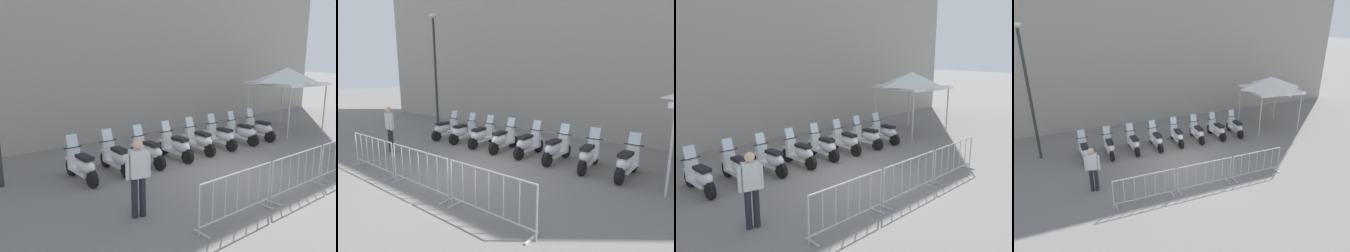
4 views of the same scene
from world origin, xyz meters
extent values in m
plane|color=slate|center=(0.00, 0.00, 0.00)|extent=(120.00, 120.00, 0.00)
cylinder|color=black|center=(-4.25, 2.49, 0.24)|extent=(0.21, 0.50, 0.48)
cylinder|color=black|center=(-4.06, 1.26, 0.24)|extent=(0.21, 0.50, 0.48)
cube|color=white|center=(-4.16, 1.88, 0.28)|extent=(0.41, 0.90, 0.10)
ellipsoid|color=white|center=(-4.11, 1.60, 0.52)|extent=(0.49, 0.89, 0.40)
cube|color=black|center=(-4.12, 1.63, 0.74)|extent=(0.37, 0.64, 0.10)
cube|color=white|center=(-4.22, 2.30, 0.55)|extent=(0.36, 0.19, 0.60)
cylinder|color=black|center=(-4.22, 2.30, 0.88)|extent=(0.56, 0.12, 0.04)
cube|color=silver|center=(-4.23, 2.35, 1.06)|extent=(0.34, 0.19, 0.35)
cube|color=white|center=(-4.25, 2.49, 0.51)|extent=(0.25, 0.35, 0.06)
cylinder|color=black|center=(-3.12, 2.67, 0.24)|extent=(0.19, 0.49, 0.48)
cylinder|color=black|center=(-2.98, 1.44, 0.24)|extent=(0.19, 0.49, 0.48)
cube|color=white|center=(-3.05, 2.05, 0.28)|extent=(0.37, 0.89, 0.10)
ellipsoid|color=white|center=(-3.02, 1.78, 0.52)|extent=(0.45, 0.87, 0.40)
cube|color=black|center=(-3.03, 1.81, 0.74)|extent=(0.35, 0.63, 0.10)
cube|color=white|center=(-3.10, 2.49, 0.55)|extent=(0.35, 0.18, 0.60)
cylinder|color=black|center=(-3.10, 2.49, 0.88)|extent=(0.56, 0.10, 0.04)
cube|color=silver|center=(-3.11, 2.53, 1.06)|extent=(0.33, 0.17, 0.35)
cube|color=white|center=(-3.12, 2.67, 0.51)|extent=(0.23, 0.34, 0.06)
cylinder|color=black|center=(-2.04, 2.76, 0.24)|extent=(0.21, 0.50, 0.48)
cylinder|color=black|center=(-1.84, 1.54, 0.24)|extent=(0.21, 0.50, 0.48)
cube|color=white|center=(-1.94, 2.15, 0.28)|extent=(0.41, 0.90, 0.10)
ellipsoid|color=white|center=(-1.90, 1.88, 0.52)|extent=(0.49, 0.89, 0.40)
cube|color=black|center=(-1.90, 1.91, 0.74)|extent=(0.37, 0.64, 0.10)
cube|color=white|center=(-2.01, 2.58, 0.55)|extent=(0.36, 0.19, 0.60)
cylinder|color=black|center=(-2.01, 2.58, 0.88)|extent=(0.56, 0.12, 0.04)
cube|color=silver|center=(-2.02, 2.63, 1.06)|extent=(0.34, 0.19, 0.35)
cube|color=white|center=(-2.04, 2.76, 0.51)|extent=(0.25, 0.35, 0.06)
cylinder|color=black|center=(-0.92, 2.86, 0.24)|extent=(0.21, 0.50, 0.48)
cylinder|color=black|center=(-0.74, 1.63, 0.24)|extent=(0.21, 0.50, 0.48)
cube|color=white|center=(-0.83, 2.24, 0.28)|extent=(0.40, 0.90, 0.10)
ellipsoid|color=white|center=(-0.79, 1.97, 0.52)|extent=(0.48, 0.88, 0.40)
cube|color=black|center=(-0.79, 2.00, 0.74)|extent=(0.37, 0.63, 0.10)
cube|color=white|center=(-0.89, 2.67, 0.55)|extent=(0.36, 0.19, 0.60)
cylinder|color=black|center=(-0.89, 2.67, 0.88)|extent=(0.56, 0.12, 0.04)
cube|color=silver|center=(-0.90, 2.72, 1.06)|extent=(0.34, 0.19, 0.35)
cube|color=white|center=(-0.92, 2.86, 0.51)|extent=(0.24, 0.35, 0.06)
cylinder|color=black|center=(0.22, 3.05, 0.24)|extent=(0.18, 0.49, 0.48)
cylinder|color=black|center=(0.33, 1.81, 0.24)|extent=(0.18, 0.49, 0.48)
cube|color=white|center=(0.27, 2.43, 0.28)|extent=(0.35, 0.89, 0.10)
ellipsoid|color=white|center=(0.30, 2.15, 0.52)|extent=(0.43, 0.87, 0.40)
cube|color=black|center=(0.29, 2.19, 0.74)|extent=(0.33, 0.62, 0.10)
cube|color=white|center=(0.24, 2.86, 0.55)|extent=(0.35, 0.17, 0.60)
cylinder|color=black|center=(0.24, 2.86, 0.88)|extent=(0.56, 0.08, 0.04)
cube|color=silver|center=(0.23, 2.91, 1.06)|extent=(0.33, 0.17, 0.35)
cube|color=white|center=(0.22, 3.05, 0.51)|extent=(0.23, 0.34, 0.06)
cylinder|color=black|center=(1.34, 3.17, 0.24)|extent=(0.17, 0.49, 0.48)
cylinder|color=black|center=(1.43, 1.93, 0.24)|extent=(0.17, 0.49, 0.48)
cube|color=white|center=(1.38, 2.55, 0.28)|extent=(0.34, 0.89, 0.10)
ellipsoid|color=white|center=(1.40, 2.27, 0.52)|extent=(0.42, 0.86, 0.40)
cube|color=black|center=(1.40, 2.31, 0.74)|extent=(0.32, 0.62, 0.10)
cube|color=white|center=(1.35, 2.99, 0.55)|extent=(0.35, 0.16, 0.60)
cylinder|color=black|center=(1.35, 2.99, 0.88)|extent=(0.56, 0.08, 0.04)
cube|color=silver|center=(1.35, 3.04, 1.06)|extent=(0.33, 0.16, 0.35)
cube|color=white|center=(1.34, 3.17, 0.51)|extent=(0.22, 0.33, 0.06)
cylinder|color=black|center=(2.39, 3.24, 0.24)|extent=(0.22, 0.50, 0.48)
cylinder|color=black|center=(2.60, 2.02, 0.24)|extent=(0.22, 0.50, 0.48)
cube|color=white|center=(2.50, 2.63, 0.28)|extent=(0.43, 0.90, 0.10)
ellipsoid|color=white|center=(2.54, 2.36, 0.52)|extent=(0.50, 0.89, 0.40)
cube|color=black|center=(2.54, 2.39, 0.74)|extent=(0.38, 0.64, 0.10)
cube|color=white|center=(2.42, 3.06, 0.55)|extent=(0.36, 0.20, 0.60)
cylinder|color=black|center=(2.42, 3.06, 0.88)|extent=(0.56, 0.13, 0.04)
cube|color=silver|center=(2.41, 3.11, 1.06)|extent=(0.34, 0.19, 0.35)
cube|color=white|center=(2.39, 3.24, 0.51)|extent=(0.25, 0.35, 0.06)
cylinder|color=black|center=(3.58, 3.35, 0.24)|extent=(0.17, 0.49, 0.48)
cylinder|color=black|center=(3.64, 2.12, 0.24)|extent=(0.17, 0.49, 0.48)
cube|color=white|center=(3.61, 2.73, 0.28)|extent=(0.33, 0.88, 0.10)
ellipsoid|color=white|center=(3.62, 2.46, 0.52)|extent=(0.40, 0.86, 0.40)
cube|color=black|center=(3.62, 2.49, 0.74)|extent=(0.31, 0.61, 0.10)
cube|color=white|center=(3.59, 3.17, 0.55)|extent=(0.35, 0.16, 0.60)
cylinder|color=black|center=(3.59, 3.17, 0.88)|extent=(0.56, 0.07, 0.04)
cube|color=silver|center=(3.58, 3.22, 1.06)|extent=(0.33, 0.16, 0.35)
cube|color=white|center=(3.58, 3.35, 0.51)|extent=(0.22, 0.33, 0.06)
cube|color=#B2B5B7|center=(-3.08, -2.20, 0.02)|extent=(0.09, 0.44, 0.04)
cube|color=#B2B5B7|center=(-1.08, -1.97, 0.02)|extent=(0.09, 0.44, 0.04)
cylinder|color=#B2B5B7|center=(-3.17, -2.21, 0.53)|extent=(0.04, 0.04, 1.05)
cylinder|color=#B2B5B7|center=(-0.99, -1.96, 0.53)|extent=(0.04, 0.04, 1.05)
cylinder|color=#B2B5B7|center=(-2.08, -2.08, 1.05)|extent=(2.18, 0.29, 0.04)
cylinder|color=#B2B5B7|center=(-2.08, -2.08, 0.18)|extent=(2.18, 0.29, 0.04)
cylinder|color=#B2B5B7|center=(-2.80, -2.17, 0.61)|extent=(0.02, 0.02, 0.87)
cylinder|color=#B2B5B7|center=(-2.44, -2.13, 0.61)|extent=(0.02, 0.02, 0.87)
cylinder|color=#B2B5B7|center=(-2.08, -2.08, 0.61)|extent=(0.02, 0.02, 0.87)
cylinder|color=#B2B5B7|center=(-1.72, -2.04, 0.61)|extent=(0.02, 0.02, 0.87)
cylinder|color=#B2B5B7|center=(-1.35, -2.00, 0.61)|extent=(0.02, 0.02, 0.87)
cube|color=#B2B5B7|center=(-0.79, -1.93, 0.02)|extent=(0.09, 0.44, 0.04)
cube|color=#B2B5B7|center=(1.22, -1.69, 0.02)|extent=(0.09, 0.44, 0.04)
cylinder|color=#B2B5B7|center=(-0.87, -1.94, 0.53)|extent=(0.04, 0.04, 1.05)
cylinder|color=#B2B5B7|center=(1.30, -1.68, 0.53)|extent=(0.04, 0.04, 1.05)
cylinder|color=#B2B5B7|center=(0.22, -1.81, 1.05)|extent=(2.18, 0.29, 0.04)
cylinder|color=#B2B5B7|center=(0.22, -1.81, 0.18)|extent=(2.18, 0.29, 0.04)
cylinder|color=#B2B5B7|center=(-0.51, -1.90, 0.61)|extent=(0.02, 0.02, 0.87)
cylinder|color=#B2B5B7|center=(-0.15, -1.86, 0.61)|extent=(0.02, 0.02, 0.87)
cylinder|color=#B2B5B7|center=(0.22, -1.81, 0.61)|extent=(0.02, 0.02, 0.87)
cylinder|color=#B2B5B7|center=(0.58, -1.77, 0.61)|extent=(0.02, 0.02, 0.87)
cylinder|color=#B2B5B7|center=(0.94, -1.73, 0.61)|extent=(0.02, 0.02, 0.87)
cube|color=#B2B5B7|center=(1.51, -1.66, 0.02)|extent=(0.09, 0.44, 0.04)
cylinder|color=#B2B5B7|center=(1.42, -1.67, 0.53)|extent=(0.04, 0.04, 1.05)
cylinder|color=#B2B5B7|center=(1.78, -1.63, 0.61)|extent=(0.02, 0.02, 0.87)
cylinder|color=#B2B5B7|center=(2.15, -1.58, 0.61)|extent=(0.02, 0.02, 0.87)
cylinder|color=#23232D|center=(-3.85, -0.85, 0.45)|extent=(0.14, 0.14, 0.90)
cylinder|color=#23232D|center=(-3.68, -0.88, 0.45)|extent=(0.14, 0.14, 0.90)
cube|color=silver|center=(-3.77, -0.86, 1.20)|extent=(0.39, 0.27, 0.60)
sphere|color=beige|center=(-3.77, -0.86, 1.62)|extent=(0.22, 0.22, 0.22)
cylinder|color=silver|center=(-3.99, -0.83, 1.15)|extent=(0.09, 0.09, 0.55)
cylinder|color=silver|center=(-3.54, -0.89, 1.15)|extent=(0.09, 0.09, 0.55)
cylinder|color=silver|center=(4.74, 2.14, 1.08)|extent=(0.06, 0.06, 2.15)
cylinder|color=silver|center=(7.12, 2.14, 1.08)|extent=(0.06, 0.06, 2.15)
cylinder|color=silver|center=(4.74, 4.52, 1.08)|extent=(0.06, 0.06, 2.15)
cylinder|color=silver|center=(7.12, 4.52, 1.08)|extent=(0.06, 0.06, 2.15)
cube|color=white|center=(5.93, 3.33, 2.20)|extent=(2.65, 2.65, 0.12)
pyramid|color=white|center=(5.93, 3.33, 2.58)|extent=(2.65, 2.65, 0.65)
camera|label=1|loc=(-6.78, -6.93, 3.40)|focal=36.03mm
camera|label=2|loc=(6.14, -4.77, 2.85)|focal=28.33mm
camera|label=3|loc=(-6.37, -7.57, 3.76)|focal=36.68mm
camera|label=4|loc=(-3.32, -10.93, 6.17)|focal=31.95mm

